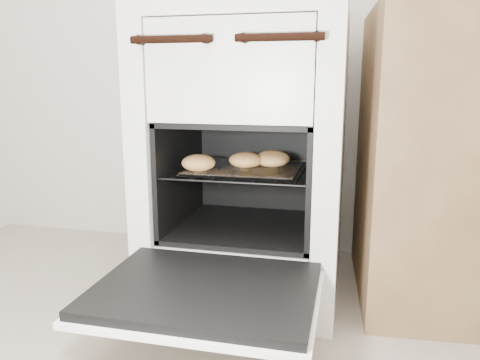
% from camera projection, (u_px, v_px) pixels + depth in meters
% --- Properties ---
extents(stove, '(0.63, 0.70, 0.96)m').
position_uv_depth(stove, '(250.00, 156.00, 1.62)').
color(stove, silver).
rests_on(stove, ground).
extents(oven_door, '(0.57, 0.44, 0.04)m').
position_uv_depth(oven_door, '(205.00, 292.00, 1.17)').
color(oven_door, black).
rests_on(oven_door, stove).
extents(oven_rack, '(0.46, 0.44, 0.01)m').
position_uv_depth(oven_rack, '(246.00, 169.00, 1.56)').
color(oven_rack, black).
rests_on(oven_rack, stove).
extents(foil_sheet, '(0.36, 0.31, 0.01)m').
position_uv_depth(foil_sheet, '(244.00, 169.00, 1.54)').
color(foil_sheet, white).
rests_on(foil_sheet, oven_rack).
extents(baked_rolls, '(0.35, 0.28, 0.05)m').
position_uv_depth(baked_rolls, '(248.00, 160.00, 1.53)').
color(baked_rolls, tan).
rests_on(baked_rolls, foil_sheet).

